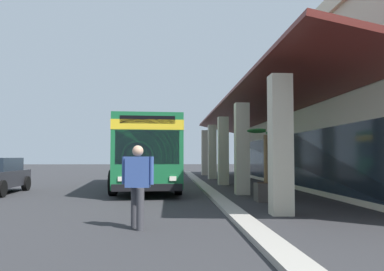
{
  "coord_description": "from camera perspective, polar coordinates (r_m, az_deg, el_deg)",
  "views": [
    {
      "loc": [
        20.28,
        0.9,
        1.52
      ],
      "look_at": [
        3.65,
        1.84,
        2.4
      ],
      "focal_mm": 37.4,
      "sensor_mm": 36.0,
      "label": 1
    }
  ],
  "objects": [
    {
      "name": "potted_palm",
      "position": [
        13.91,
        10.56,
        -6.27
      ],
      "size": [
        1.74,
        1.48,
        2.53
      ],
      "color": "#4C4742",
      "rests_on": "ground"
    },
    {
      "name": "pedestrian",
      "position": [
        8.57,
        -7.76,
        -6.5
      ],
      "size": [
        0.5,
        0.68,
        1.76
      ],
      "color": "#38383D",
      "rests_on": "ground"
    },
    {
      "name": "ground",
      "position": [
        21.54,
        16.14,
        -6.96
      ],
      "size": [
        120.0,
        120.0,
        0.0
      ],
      "primitive_type": "plane",
      "color": "#2D2D30"
    },
    {
      "name": "curb_strip",
      "position": [
        21.67,
        1.29,
        -6.89
      ],
      "size": [
        33.62,
        0.5,
        0.12
      ],
      "primitive_type": "cube",
      "color": "#9E998E",
      "rests_on": "ground"
    },
    {
      "name": "transit_bus",
      "position": [
        19.63,
        -6.77,
        -2.04
      ],
      "size": [
        11.37,
        3.43,
        3.34
      ],
      "color": "#196638",
      "rests_on": "ground"
    },
    {
      "name": "plaza_building",
      "position": [
        24.44,
        24.42,
        2.24
      ],
      "size": [
        28.31,
        14.47,
        7.29
      ],
      "color": "beige",
      "rests_on": "ground"
    }
  ]
}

